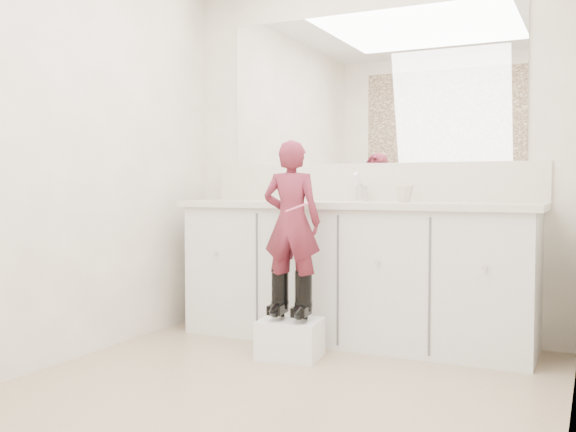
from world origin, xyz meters
The scene contains 16 objects.
floor centered at (0.00, 0.00, 0.00)m, with size 3.00×3.00×0.00m, color #816854.
wall_back centered at (0.00, 1.50, 1.20)m, with size 2.60×2.60×0.00m, color beige.
wall_left centered at (-1.30, 0.00, 1.20)m, with size 3.00×3.00×0.00m, color beige.
wall_right centered at (1.30, 0.00, 1.20)m, with size 3.00×3.00×0.00m, color beige.
vanity_cabinet centered at (0.00, 1.23, 0.42)m, with size 2.20×0.55×0.85m, color silver.
countertop centered at (0.00, 1.21, 0.87)m, with size 2.28×0.58×0.04m, color beige.
backsplash centered at (0.00, 1.49, 1.02)m, with size 2.28×0.03×0.25m, color beige.
mirror centered at (0.00, 1.49, 1.64)m, with size 2.00×0.02×1.00m, color white.
faucet centered at (0.00, 1.38, 0.94)m, with size 0.08×0.08×0.10m, color silver.
cup centered at (0.31, 1.28, 0.94)m, with size 0.11×0.11×0.10m, color beige.
soap_bottle centered at (-0.41, 1.18, 0.97)m, with size 0.07×0.08×0.16m, color white.
step_stool centered at (-0.19, 0.69, 0.11)m, with size 0.34×0.29×0.22m, color white.
boot_left centered at (-0.27, 0.71, 0.36)m, with size 0.10×0.19×0.29m, color black, non-canonical shape.
boot_right centered at (-0.12, 0.71, 0.36)m, with size 0.10×0.19×0.29m, color black, non-canonical shape.
toddler centered at (-0.19, 0.71, 0.78)m, with size 0.34×0.22×0.93m, color #A5334D.
toothbrush centered at (-0.12, 0.63, 0.87)m, with size 0.01×0.01×0.14m, color #E95A88.
Camera 1 is at (1.39, -2.60, 0.99)m, focal length 40.00 mm.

